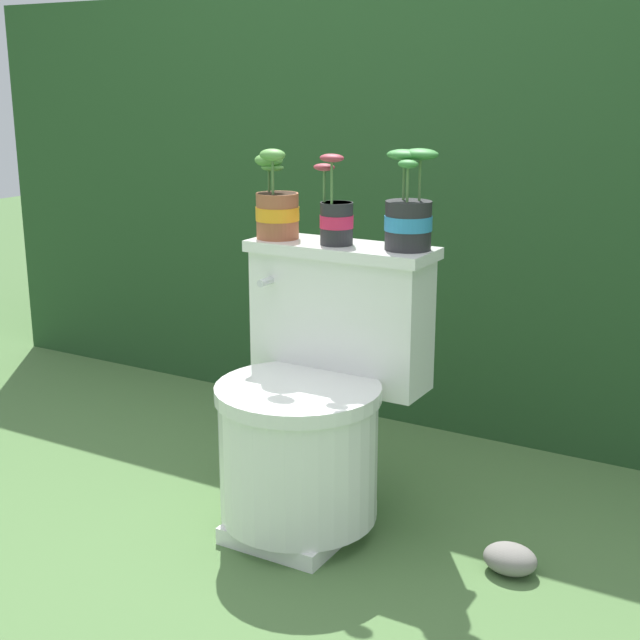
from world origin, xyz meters
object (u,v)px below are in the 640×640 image
toilet (312,409)px  potted_plant_left (276,206)px  potted_plant_middle (409,214)px  potted_plant_midleft (336,216)px  garden_stone (510,559)px

toilet → potted_plant_left: bearing=144.0°
potted_plant_middle → potted_plant_midleft: bearing=-170.0°
potted_plant_middle → garden_stone: (0.37, -0.17, -0.79)m
potted_plant_midleft → garden_stone: bearing=-13.4°
potted_plant_left → potted_plant_midleft: 0.19m
garden_stone → potted_plant_midleft: bearing=166.6°
potted_plant_midleft → potted_plant_middle: (0.19, 0.03, 0.02)m
toilet → garden_stone: (0.55, 0.00, -0.28)m
garden_stone → toilet: bearing=-179.7°
potted_plant_midleft → garden_stone: size_ratio=1.82×
toilet → potted_plant_midleft: potted_plant_midleft is taller
toilet → potted_plant_middle: size_ratio=2.87×
toilet → garden_stone: toilet is taller
potted_plant_midleft → potted_plant_middle: potted_plant_middle is taller
toilet → potted_plant_left: (-0.20, 0.14, 0.51)m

